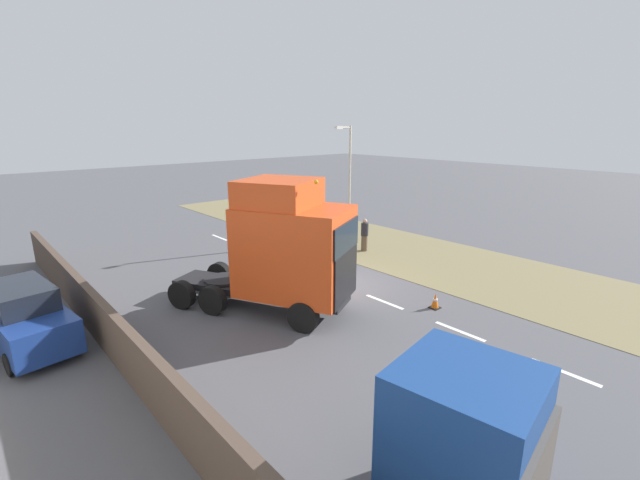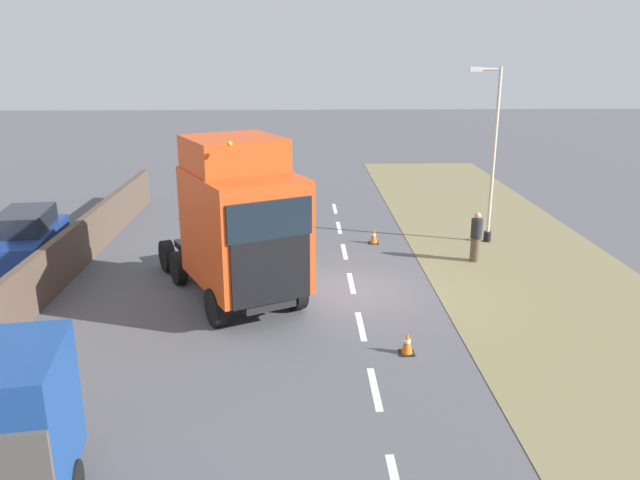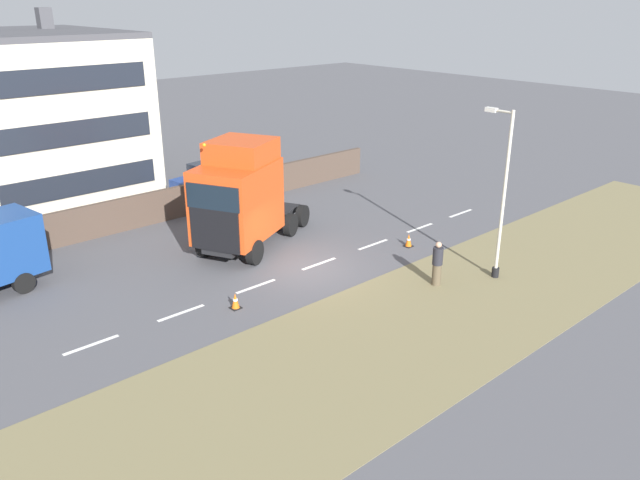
# 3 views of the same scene
# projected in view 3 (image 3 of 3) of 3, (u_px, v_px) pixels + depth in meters

# --- Properties ---
(ground_plane) EXTENTS (120.00, 120.00, 0.00)m
(ground_plane) POSITION_uv_depth(u_px,v_px,m) (306.00, 268.00, 25.11)
(ground_plane) COLOR #515156
(ground_plane) RESTS_ON ground
(grass_verge) EXTENTS (7.00, 44.00, 0.01)m
(grass_verge) POSITION_uv_depth(u_px,v_px,m) (422.00, 322.00, 20.94)
(grass_verge) COLOR olive
(grass_verge) RESTS_ON ground
(lane_markings) EXTENTS (0.16, 21.00, 0.00)m
(lane_markings) POSITION_uv_depth(u_px,v_px,m) (319.00, 264.00, 25.54)
(lane_markings) COLOR white
(lane_markings) RESTS_ON ground
(boundary_wall) EXTENTS (0.25, 24.00, 1.57)m
(boundary_wall) POSITION_uv_depth(u_px,v_px,m) (189.00, 199.00, 31.08)
(boundary_wall) COLOR #4C3D33
(boundary_wall) RESTS_ON ground
(building_block) EXTENTS (11.69, 9.04, 9.68)m
(building_block) POSITION_uv_depth(u_px,v_px,m) (33.00, 114.00, 33.80)
(building_block) COLOR beige
(building_block) RESTS_ON ground
(lorry_cab) EXTENTS (5.19, 6.90, 4.91)m
(lorry_cab) POSITION_uv_depth(u_px,v_px,m) (240.00, 197.00, 26.02)
(lorry_cab) COLOR black
(lorry_cab) RESTS_ON ground
(parked_car) EXTENTS (2.24, 4.57, 1.95)m
(parked_car) POSITION_uv_depth(u_px,v_px,m) (213.00, 180.00, 33.76)
(parked_car) COLOR navy
(parked_car) RESTS_ON ground
(lamp_post) EXTENTS (1.26, 0.28, 6.48)m
(lamp_post) POSITION_uv_depth(u_px,v_px,m) (501.00, 202.00, 23.29)
(lamp_post) COLOR black
(lamp_post) RESTS_ON ground
(pedestrian) EXTENTS (0.39, 0.39, 1.75)m
(pedestrian) POSITION_uv_depth(u_px,v_px,m) (437.00, 264.00, 23.37)
(pedestrian) COLOR brown
(pedestrian) RESTS_ON ground
(traffic_cone_lead) EXTENTS (0.36, 0.36, 0.58)m
(traffic_cone_lead) POSITION_uv_depth(u_px,v_px,m) (409.00, 240.00, 27.22)
(traffic_cone_lead) COLOR black
(traffic_cone_lead) RESTS_ON ground
(traffic_cone_trailing) EXTENTS (0.36, 0.36, 0.58)m
(traffic_cone_trailing) POSITION_uv_depth(u_px,v_px,m) (235.00, 301.00, 21.80)
(traffic_cone_trailing) COLOR black
(traffic_cone_trailing) RESTS_ON ground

